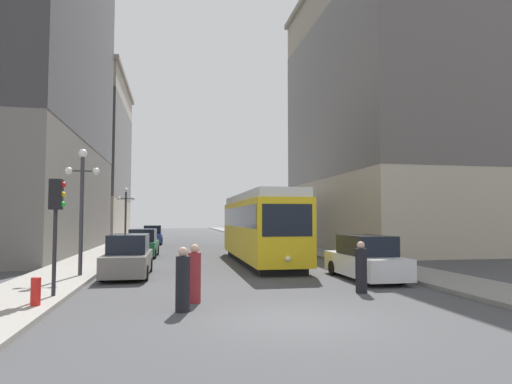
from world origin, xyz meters
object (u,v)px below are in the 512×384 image
lamp_post_left_near (82,192)px  parked_car_left_far (128,257)px  parked_car_left_near (143,244)px  pedestrian_crossing_near (194,275)px  parked_car_left_mid (153,235)px  traffic_light_near_left (56,206)px  transit_bus (265,225)px  parked_car_right_far (365,259)px  fire_hydrant (36,292)px  pedestrian_crossing_far (361,269)px  pedestrian_on_sidewalk (183,281)px  lamp_post_left_far (126,208)px  streetcar (260,226)px

lamp_post_left_near → parked_car_left_far: bearing=12.9°
parked_car_left_near → pedestrian_crossing_near: 16.34m
parked_car_left_near → parked_car_left_mid: (-0.00, 14.43, 0.00)m
traffic_light_near_left → lamp_post_left_near: 5.03m
transit_bus → parked_car_right_far: size_ratio=2.46×
parked_car_left_far → fire_hydrant: 7.14m
parked_car_left_far → pedestrian_crossing_far: size_ratio=2.81×
parked_car_right_far → pedestrian_on_sidewalk: (-7.58, -4.90, -0.03)m
parked_car_left_near → pedestrian_crossing_far: parked_car_left_near is taller
traffic_light_near_left → fire_hydrant: (-0.10, -1.50, -2.39)m
parked_car_left_far → lamp_post_left_near: lamp_post_left_near is taller
lamp_post_left_far → fire_hydrant: 24.35m
pedestrian_crossing_far → lamp_post_left_far: (-10.10, 23.14, 2.58)m
pedestrian_on_sidewalk → lamp_post_left_far: size_ratio=0.36×
parked_car_left_near → lamp_post_left_near: size_ratio=0.81×
parked_car_left_near → traffic_light_near_left: (-1.68, -15.01, 2.07)m
fire_hydrant → lamp_post_left_near: bearing=91.0°
parked_car_left_far → lamp_post_left_near: (-1.90, -0.44, 2.81)m
lamp_post_left_far → traffic_light_near_left: bearing=-89.4°
pedestrian_on_sidewalk → traffic_light_near_left: 4.97m
traffic_light_near_left → pedestrian_crossing_near: bearing=-15.1°
lamp_post_left_far → fire_hydrant: lamp_post_left_far is taller
parked_car_left_far → lamp_post_left_far: size_ratio=1.01×
transit_bus → parked_car_left_near: size_ratio=2.79×
pedestrian_crossing_far → lamp_post_left_far: 25.37m
parked_car_right_far → lamp_post_left_near: 12.22m
lamp_post_left_far → fire_hydrant: (0.11, -24.18, -2.86)m
parked_car_left_mid → traffic_light_near_left: bearing=-93.7°
parked_car_left_near → fire_hydrant: 16.60m
parked_car_right_far → lamp_post_left_far: 23.40m
parked_car_left_far → traffic_light_near_left: size_ratio=1.36×
pedestrian_on_sidewalk → traffic_light_near_left: (-3.84, 2.35, 2.10)m
parked_car_left_near → traffic_light_near_left: traffic_light_near_left is taller
lamp_post_left_far → parked_car_right_far: bearing=-60.0°
parked_car_left_mid → lamp_post_left_far: (-1.90, -6.75, 2.54)m
pedestrian_crossing_near → pedestrian_crossing_far: 5.71m
streetcar → pedestrian_crossing_near: 11.95m
pedestrian_crossing_far → traffic_light_near_left: traffic_light_near_left is taller
parked_car_left_mid → transit_bus: bearing=-30.8°
lamp_post_left_near → fire_hydrant: (0.11, -6.47, -3.13)m
pedestrian_on_sidewalk → traffic_light_near_left: bearing=-46.4°
parked_car_left_far → pedestrian_on_sidewalk: parked_car_left_far is taller
pedestrian_crossing_near → traffic_light_near_left: bearing=-53.0°
parked_car_left_near → lamp_post_left_far: lamp_post_left_far is taller
pedestrian_crossing_far → parked_car_left_far: bearing=101.9°
traffic_light_near_left → lamp_post_left_near: (-0.22, 4.97, 0.74)m
pedestrian_on_sidewalk → parked_car_right_far: bearing=-162.1°
parked_car_left_near → pedestrian_on_sidewalk: bearing=-80.9°
parked_car_left_far → pedestrian_crossing_far: (8.20, -5.85, -0.04)m
traffic_light_near_left → lamp_post_left_near: bearing=92.5°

